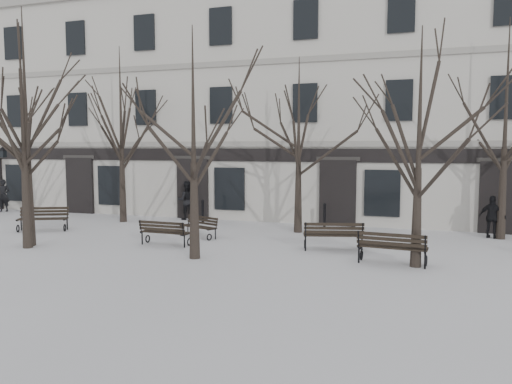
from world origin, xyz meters
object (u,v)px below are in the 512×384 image
at_px(tree_0, 22,109).
at_px(bench_1, 164,232).
at_px(bench_3, 199,226).
at_px(tree_2, 193,115).
at_px(tree_1, 25,98).
at_px(bench_0, 43,218).
at_px(bench_4, 333,235).
at_px(bench_2, 392,247).
at_px(tree_3, 420,118).

relative_size(tree_0, bench_1, 4.19).
relative_size(tree_0, bench_3, 4.50).
height_order(tree_0, tree_2, tree_0).
distance_m(tree_1, bench_3, 7.61).
xyz_separation_m(bench_0, bench_1, (6.29, -1.19, -0.04)).
height_order(bench_3, bench_4, bench_4).
height_order(bench_2, bench_3, bench_2).
xyz_separation_m(tree_0, tree_3, (12.74, 1.34, -0.47)).
bearing_deg(bench_4, tree_3, 135.38).
bearing_deg(tree_0, bench_0, 123.49).
distance_m(tree_2, bench_4, 6.08).
bearing_deg(tree_0, bench_3, 37.54).
height_order(tree_2, bench_2, tree_2).
bearing_deg(bench_1, tree_1, 20.14).
bearing_deg(bench_3, tree_2, -45.73).
xyz_separation_m(tree_3, bench_3, (-7.96, 2.34, -3.84)).
relative_size(tree_1, bench_4, 3.96).
distance_m(tree_2, tree_3, 6.65).
xyz_separation_m(tree_2, bench_1, (-1.89, 1.52, -3.96)).
bearing_deg(tree_2, tree_3, 8.89).
bearing_deg(tree_3, tree_1, -175.66).
xyz_separation_m(tree_2, bench_3, (-1.39, 3.36, -4.01)).
bearing_deg(bench_3, bench_2, 3.97).
height_order(tree_3, bench_1, tree_3).
xyz_separation_m(bench_2, bench_4, (-1.98, 1.51, -0.01)).
bearing_deg(tree_1, bench_1, 18.19).
height_order(tree_0, bench_0, tree_0).
distance_m(bench_3, bench_4, 5.37).
relative_size(bench_1, bench_4, 0.87).
xyz_separation_m(tree_1, bench_4, (10.28, 2.49, -4.60)).
xyz_separation_m(bench_1, bench_2, (7.78, -0.49, 0.06)).
height_order(bench_1, bench_4, bench_4).
distance_m(tree_2, bench_0, 9.47).
bearing_deg(tree_0, bench_1, 23.15).
distance_m(tree_3, bench_2, 3.79).
xyz_separation_m(tree_1, bench_2, (12.27, 0.98, -4.59)).
bearing_deg(bench_2, bench_4, -32.12).
bearing_deg(tree_2, bench_1, 141.16).
distance_m(bench_1, bench_2, 7.80).
distance_m(tree_0, tree_1, 0.56).
relative_size(tree_0, tree_3, 1.11).
distance_m(tree_1, bench_0, 5.62).
bearing_deg(bench_0, bench_1, -35.37).
relative_size(tree_2, bench_3, 4.21).
bearing_deg(bench_0, tree_3, -31.18).
relative_size(bench_1, bench_3, 1.07).
height_order(bench_0, bench_2, bench_2).
xyz_separation_m(tree_0, bench_0, (-2.00, 3.03, -4.22)).
bearing_deg(tree_0, tree_2, 2.92).
distance_m(tree_2, bench_1, 4.64).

